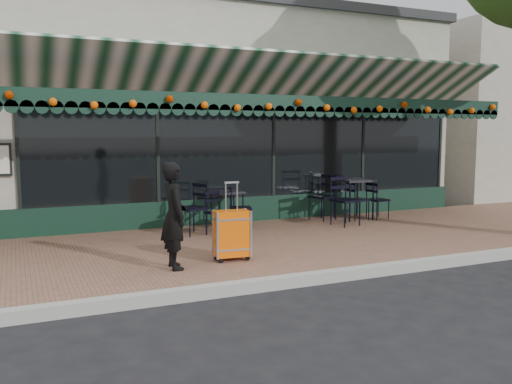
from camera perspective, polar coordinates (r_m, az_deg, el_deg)
name	(u,v)px	position (r m, az deg, el deg)	size (l,w,h in m)	color
ground	(309,282)	(7.21, 5.60, -9.46)	(80.00, 80.00, 0.00)	black
sidewalk	(249,247)	(8.93, -0.78, -5.83)	(18.00, 4.00, 0.15)	brown
curb	(312,278)	(7.13, 5.93, -9.04)	(18.00, 0.16, 0.15)	#9E9E99
restaurant_building	(159,120)	(14.28, -10.17, 7.51)	(12.00, 9.60, 4.50)	gray
woman	(174,216)	(7.23, -8.61, -2.46)	(0.52, 0.34, 1.42)	black
suitcase	(232,234)	(7.66, -2.57, -4.48)	(0.51, 0.32, 1.11)	#ED5D07
cafe_table_a	(354,183)	(11.39, 10.28, 0.93)	(0.68, 0.68, 0.84)	black
cafe_table_b	(227,195)	(10.32, -3.07, -0.29)	(0.56, 0.56, 0.69)	black
chair_a_left	(323,197)	(11.21, 7.04, -0.54)	(0.47, 0.47, 0.94)	black
chair_a_right	(357,200)	(11.36, 10.63, -0.85)	(0.41, 0.41, 0.81)	black
chair_a_front	(345,201)	(10.62, 9.40, -0.93)	(0.48, 0.48, 0.96)	black
chair_a_extra	(378,200)	(11.57, 12.69, -0.85)	(0.39, 0.39, 0.78)	black
chair_b_left	(192,209)	(9.62, -6.79, -1.78)	(0.46, 0.46, 0.91)	black
chair_b_right	(241,209)	(9.95, -1.63, -1.75)	(0.41, 0.41, 0.81)	black
chair_b_front	(219,213)	(9.54, -3.91, -2.21)	(0.39, 0.39, 0.78)	black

